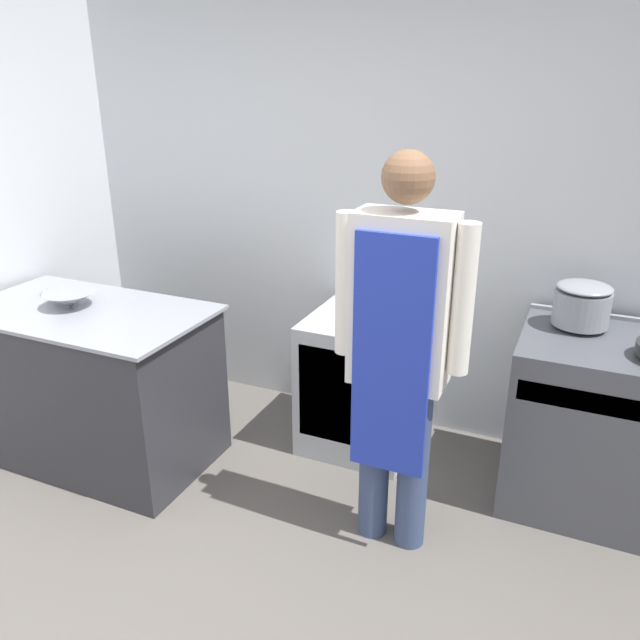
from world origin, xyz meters
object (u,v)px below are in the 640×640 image
(stove, at_px, (608,426))
(mixing_bowl, at_px, (70,299))
(fridge_unit, at_px, (363,381))
(person_cook, at_px, (399,341))
(stock_pot, at_px, (582,304))

(stove, bearing_deg, mixing_bowl, -166.13)
(stove, height_order, fridge_unit, stove)
(stove, distance_m, fridge_unit, 1.31)
(person_cook, bearing_deg, mixing_bowl, 179.69)
(stove, height_order, stock_pot, stock_pot)
(mixing_bowl, bearing_deg, stock_pot, 17.53)
(fridge_unit, distance_m, stock_pot, 1.27)
(stove, distance_m, stock_pot, 0.62)
(person_cook, relative_size, stock_pot, 6.73)
(stove, xyz_separation_m, mixing_bowl, (-2.74, -0.68, 0.49))
(stock_pot, bearing_deg, fridge_unit, -176.49)
(stove, relative_size, mixing_bowl, 3.26)
(person_cook, height_order, stock_pot, person_cook)
(person_cook, height_order, mixing_bowl, person_cook)
(person_cook, distance_m, mixing_bowl, 1.86)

